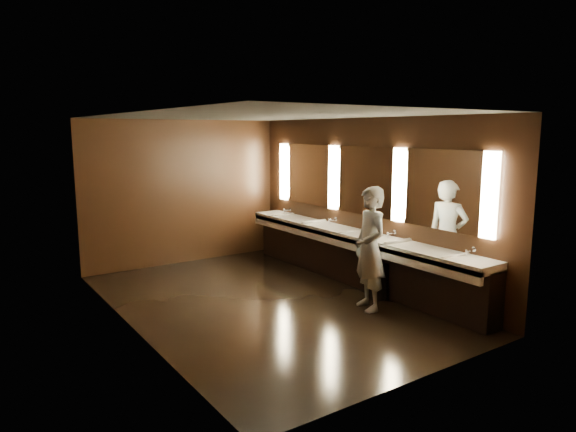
% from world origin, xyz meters
% --- Properties ---
extents(floor, '(6.00, 6.00, 0.00)m').
position_xyz_m(floor, '(0.00, 0.00, 0.00)').
color(floor, black).
rests_on(floor, ground).
extents(ceiling, '(4.00, 6.00, 0.02)m').
position_xyz_m(ceiling, '(0.00, 0.00, 2.80)').
color(ceiling, '#2D2D2B').
rests_on(ceiling, wall_back).
extents(wall_back, '(4.00, 0.02, 2.80)m').
position_xyz_m(wall_back, '(0.00, 3.00, 1.40)').
color(wall_back, black).
rests_on(wall_back, floor).
extents(wall_front, '(4.00, 0.02, 2.80)m').
position_xyz_m(wall_front, '(0.00, -3.00, 1.40)').
color(wall_front, black).
rests_on(wall_front, floor).
extents(wall_left, '(0.02, 6.00, 2.80)m').
position_xyz_m(wall_left, '(-2.00, 0.00, 1.40)').
color(wall_left, black).
rests_on(wall_left, floor).
extents(wall_right, '(0.02, 6.00, 2.80)m').
position_xyz_m(wall_right, '(2.00, 0.00, 1.40)').
color(wall_right, black).
rests_on(wall_right, floor).
extents(sink_counter, '(0.55, 5.40, 1.01)m').
position_xyz_m(sink_counter, '(1.79, 0.00, 0.50)').
color(sink_counter, black).
rests_on(sink_counter, floor).
extents(mirror_band, '(0.06, 5.03, 1.15)m').
position_xyz_m(mirror_band, '(1.98, -0.00, 1.75)').
color(mirror_band, '#FFEAB6').
rests_on(mirror_band, wall_right).
extents(person, '(0.60, 0.75, 1.80)m').
position_xyz_m(person, '(1.11, -1.09, 0.90)').
color(person, '#8FB6D6').
rests_on(person, floor).
extents(trash_bin, '(0.39, 0.39, 0.57)m').
position_xyz_m(trash_bin, '(1.58, -0.80, 0.28)').
color(trash_bin, black).
rests_on(trash_bin, floor).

